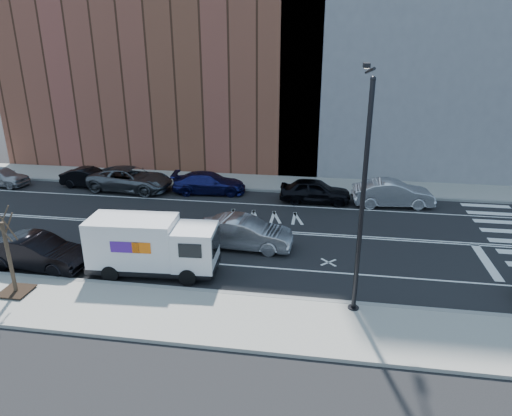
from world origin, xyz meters
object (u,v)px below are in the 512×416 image
(fedex_van, at_px, (152,245))
(far_parked_a, at_px, (1,176))
(driving_sedan, at_px, (244,233))
(far_parked_b, at_px, (90,178))

(fedex_van, xyz_separation_m, far_parked_a, (-15.89, 11.02, -0.70))
(far_parked_a, height_order, driving_sedan, driving_sedan)
(fedex_van, bearing_deg, driving_sedan, 39.15)
(far_parked_a, distance_m, far_parked_b, 6.70)
(far_parked_a, relative_size, driving_sedan, 0.84)
(fedex_van, height_order, driving_sedan, fedex_van)
(far_parked_a, relative_size, far_parked_b, 0.98)
(fedex_van, relative_size, far_parked_b, 1.41)
(driving_sedan, bearing_deg, far_parked_a, 71.32)
(far_parked_b, bearing_deg, fedex_van, -136.47)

